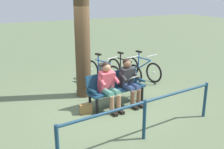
{
  "coord_description": "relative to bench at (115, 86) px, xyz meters",
  "views": [
    {
      "loc": [
        2.79,
        6.12,
        2.94
      ],
      "look_at": [
        -0.26,
        -0.16,
        0.75
      ],
      "focal_mm": 44.19,
      "sensor_mm": 36.0,
      "label": 1
    }
  ],
  "objects": [
    {
      "name": "person_companion",
      "position": [
        0.29,
        0.21,
        0.16
      ],
      "size": [
        0.53,
        0.81,
        1.2
      ],
      "rotation": [
        0.0,
        0.0,
        0.15
      ],
      "color": "#D84C59",
      "rests_on": "ground"
    },
    {
      "name": "litter_bin",
      "position": [
        -0.16,
        -1.03,
        -0.09
      ],
      "size": [
        0.37,
        0.37,
        0.82
      ],
      "color": "slate",
      "rests_on": "ground"
    },
    {
      "name": "handbag",
      "position": [
        0.91,
        0.22,
        -0.39
      ],
      "size": [
        0.31,
        0.18,
        0.24
      ],
      "primitive_type": "cube",
      "rotation": [
        0.0,
        0.0,
        -0.12
      ],
      "color": "olive",
      "rests_on": "ground"
    },
    {
      "name": "bicycle_purple",
      "position": [
        -1.12,
        -1.6,
        -0.15
      ],
      "size": [
        0.55,
        1.65,
        0.94
      ],
      "rotation": [
        0.0,
        0.0,
        1.8
      ],
      "color": "black",
      "rests_on": "ground"
    },
    {
      "name": "ground_plane",
      "position": [
        0.25,
        -0.06,
        -0.51
      ],
      "size": [
        40.0,
        40.0,
        0.0
      ],
      "primitive_type": "plane",
      "color": "#566647"
    },
    {
      "name": "bicycle_green",
      "position": [
        -1.77,
        -1.51,
        -0.15
      ],
      "size": [
        0.58,
        1.64,
        0.94
      ],
      "rotation": [
        0.0,
        0.0,
        1.83
      ],
      "color": "black",
      "rests_on": "ground"
    },
    {
      "name": "tree_trunk",
      "position": [
        0.53,
        -0.94,
        1.4
      ],
      "size": [
        0.42,
        0.42,
        3.82
      ],
      "primitive_type": "cylinder",
      "color": "#4C3823",
      "rests_on": "ground"
    },
    {
      "name": "railing_fence",
      "position": [
        0.27,
        1.85,
        0.1
      ],
      "size": [
        3.75,
        0.57,
        0.85
      ],
      "rotation": [
        0.0,
        0.0,
        0.13
      ],
      "color": "navy",
      "rests_on": "ground"
    },
    {
      "name": "bench",
      "position": [
        0.0,
        0.0,
        0.0
      ],
      "size": [
        1.65,
        0.71,
        0.87
      ],
      "rotation": [
        0.0,
        0.0,
        0.15
      ],
      "color": "navy",
      "rests_on": "ground"
    },
    {
      "name": "bicycle_blue",
      "position": [
        -0.4,
        -1.74,
        -0.15
      ],
      "size": [
        0.72,
        1.58,
        0.94
      ],
      "rotation": [
        0.0,
        0.0,
        1.95
      ],
      "color": "black",
      "rests_on": "ground"
    },
    {
      "name": "person_reading",
      "position": [
        -0.34,
        0.11,
        0.16
      ],
      "size": [
        0.53,
        0.81,
        1.2
      ],
      "rotation": [
        0.0,
        0.0,
        0.15
      ],
      "color": "#262628",
      "rests_on": "ground"
    }
  ]
}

